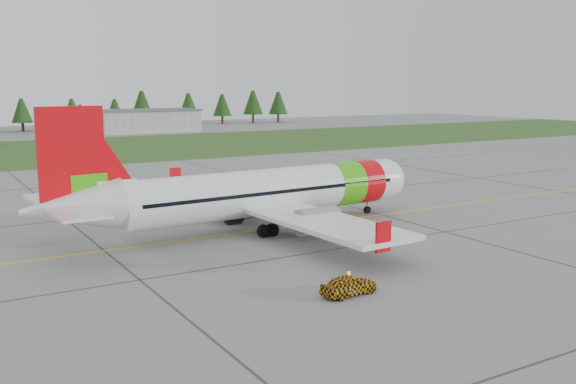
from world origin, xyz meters
TOP-DOWN VIEW (x-y plane):
  - ground at (0.00, 0.00)m, footprint 320.00×320.00m
  - aircraft at (-2.05, 8.62)m, footprint 33.79×31.13m
  - follow_me_car at (-5.81, -8.66)m, footprint 1.27×1.46m
  - grass_strip at (0.00, 82.00)m, footprint 320.00×50.00m
  - taxi_guideline at (0.00, 8.00)m, footprint 120.00×0.25m
  - hangar_east at (25.00, 118.00)m, footprint 24.00×12.00m
  - treeline at (0.00, 138.00)m, footprint 160.00×8.00m

SIDE VIEW (x-z plane):
  - ground at x=0.00m, z-range 0.00..0.00m
  - taxi_guideline at x=0.00m, z-range 0.00..0.02m
  - grass_strip at x=0.00m, z-range 0.00..0.03m
  - follow_me_car at x=-5.81m, z-range 0.00..3.41m
  - hangar_east at x=25.00m, z-range 0.00..5.20m
  - aircraft at x=-2.05m, z-range -2.16..8.07m
  - treeline at x=0.00m, z-range 0.00..10.00m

